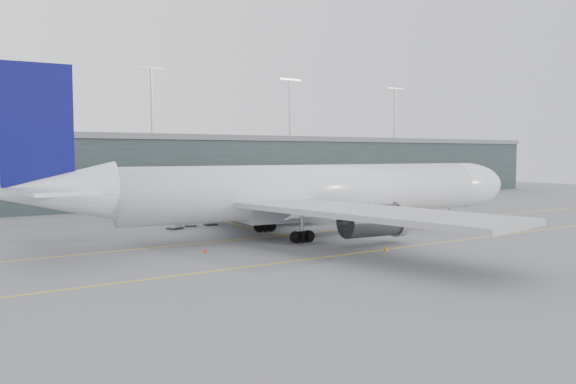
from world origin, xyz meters
TOP-DOWN VIEW (x-y plane):
  - ground at (0.00, 0.00)m, footprint 320.00×320.00m
  - taxiline_a at (0.00, -4.00)m, footprint 160.00×0.25m
  - taxiline_b at (0.00, -20.00)m, footprint 160.00×0.25m
  - taxiline_lead_main at (5.00, 20.00)m, footprint 0.25×60.00m
  - terminal at (-0.00, 58.00)m, footprint 240.00×36.00m
  - main_aircraft at (8.25, -5.37)m, footprint 74.94×70.11m
  - jet_bridge at (19.92, 21.93)m, footprint 10.56×43.12m
  - gse_cart at (27.97, -9.32)m, footprint 2.77×2.32m
  - baggage_dolly at (34.75, -14.10)m, footprint 3.14×2.63m
  - uld_a at (-5.15, 9.93)m, footprint 2.62×2.39m
  - uld_b at (-2.05, 11.44)m, footprint 2.25×2.06m
  - uld_c at (1.16, 11.20)m, footprint 1.98×1.62m
  - cone_nose at (36.54, -7.54)m, footprint 0.45×0.45m
  - cone_wing_stbd at (8.41, -20.64)m, footprint 0.42×0.42m
  - cone_wing_port at (10.97, 11.87)m, footprint 0.44×0.44m
  - cone_tail at (-9.60, -10.39)m, footprint 0.40×0.40m

SIDE VIEW (x-z plane):
  - ground at x=0.00m, z-range 0.00..0.00m
  - taxiline_a at x=0.00m, z-range 0.00..0.02m
  - taxiline_b at x=0.00m, z-range 0.00..0.02m
  - taxiline_lead_main at x=5.00m, z-range 0.00..0.02m
  - baggage_dolly at x=34.75m, z-range 0.03..0.32m
  - cone_tail at x=-9.60m, z-range 0.00..0.63m
  - cone_wing_stbd at x=8.41m, z-range 0.00..0.67m
  - cone_wing_port at x=10.97m, z-range 0.00..0.69m
  - cone_nose at x=36.54m, z-range 0.00..0.72m
  - uld_b at x=-2.05m, z-range 0.04..1.70m
  - gse_cart at x=27.97m, z-range 0.09..1.70m
  - uld_c at x=1.16m, z-range 0.04..1.77m
  - uld_a at x=-5.15m, z-range 0.05..1.99m
  - jet_bridge at x=19.92m, z-range 1.44..7.21m
  - main_aircraft at x=8.25m, z-range -4.61..16.40m
  - terminal at x=0.00m, z-range -6.88..22.12m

